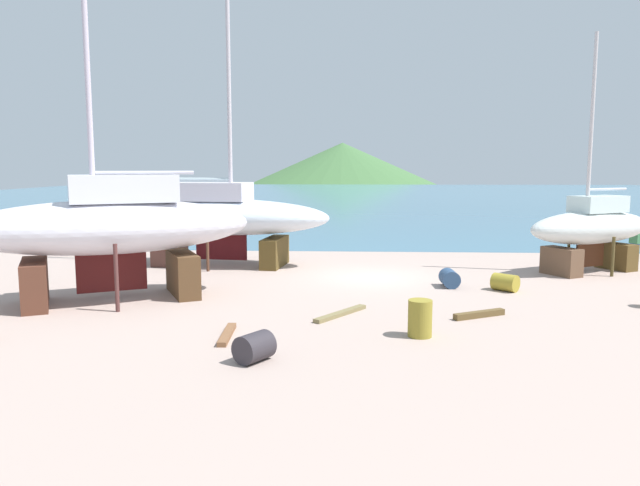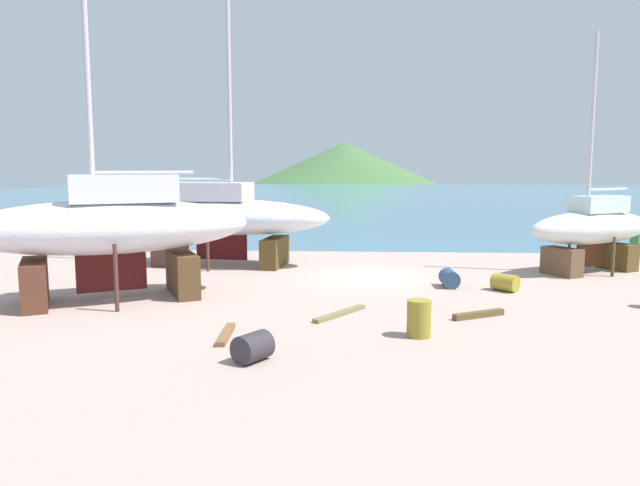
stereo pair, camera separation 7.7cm
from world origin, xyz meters
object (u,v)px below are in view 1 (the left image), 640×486
barrel_by_slipway (420,318)px  barrel_ochre (449,278)px  sailboat_large_starboard (220,216)px  barrel_tipped_left (254,347)px  barrel_blue_faded (505,282)px  sailboat_mid_port (111,227)px  worker (635,243)px  sailboat_far_slipway (592,228)px

barrel_by_slipway → barrel_ochre: bearing=74.5°
sailboat_large_starboard → barrel_by_slipway: size_ratio=15.86×
barrel_tipped_left → barrel_blue_faded: barrel_tipped_left is taller
barrel_tipped_left → sailboat_large_starboard: bearing=105.5°
sailboat_mid_port → barrel_blue_faded: sailboat_mid_port is taller
sailboat_mid_port → barrel_blue_faded: (12.58, 2.07, -2.01)m
barrel_by_slipway → barrel_ochre: size_ratio=1.01×
worker → barrel_by_slipway: worker is taller
sailboat_large_starboard → barrel_ochre: 10.10m
sailboat_far_slipway → barrel_blue_faded: 5.94m
sailboat_large_starboard → worker: bearing=12.3°
barrel_by_slipway → barrel_blue_faded: size_ratio=1.13×
worker → barrel_tipped_left: bearing=-160.4°
barrel_ochre → barrel_tipped_left: 9.97m
sailboat_far_slipway → barrel_blue_faded: size_ratio=11.40×
worker → sailboat_mid_port: bearing=178.4°
sailboat_far_slipway → barrel_by_slipway: size_ratio=10.05×
sailboat_large_starboard → barrel_tipped_left: 13.21m
barrel_tipped_left → worker: bearing=44.6°
sailboat_far_slipway → worker: 4.08m
barrel_blue_faded → barrel_ochre: bearing=161.5°
sailboat_mid_port → barrel_blue_faded: bearing=162.8°
barrel_by_slipway → worker: bearing=48.7°
sailboat_mid_port → barrel_tipped_left: sailboat_mid_port is taller
barrel_blue_faded → barrel_by_slipway: bearing=-121.7°
sailboat_large_starboard → barrel_tipped_left: (3.49, -12.62, -1.76)m
sailboat_mid_port → barrel_tipped_left: 8.04m
sailboat_far_slipway → sailboat_mid_port: bearing=-9.4°
worker → barrel_ochre: bearing=-171.5°
sailboat_far_slipway → barrel_ochre: (-6.03, -3.27, -1.44)m
sailboat_far_slipway → barrel_by_slipway: bearing=22.0°
sailboat_far_slipway → barrel_by_slipway: sailboat_far_slipway is taller
barrel_tipped_left → barrel_blue_faded: (7.24, 7.74, -0.02)m
barrel_blue_faded → sailboat_far_slipway: bearing=42.1°
sailboat_mid_port → worker: size_ratio=8.44×
sailboat_mid_port → worker: bearing=177.0°
sailboat_large_starboard → barrel_blue_faded: size_ratio=17.98×
barrel_by_slipway → barrel_ochre: (1.73, 6.24, -0.16)m
sailboat_far_slipway → sailboat_large_starboard: 15.04m
sailboat_mid_port → barrel_ochre: 11.32m
barrel_ochre → barrel_blue_faded: bearing=-18.5°
barrel_by_slipway → barrel_tipped_left: (-3.76, -2.10, -0.15)m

